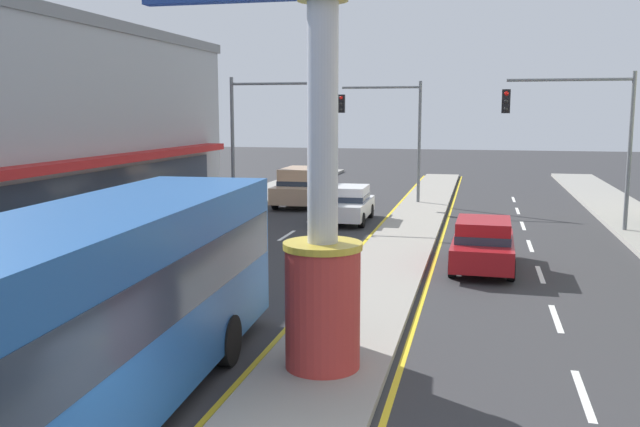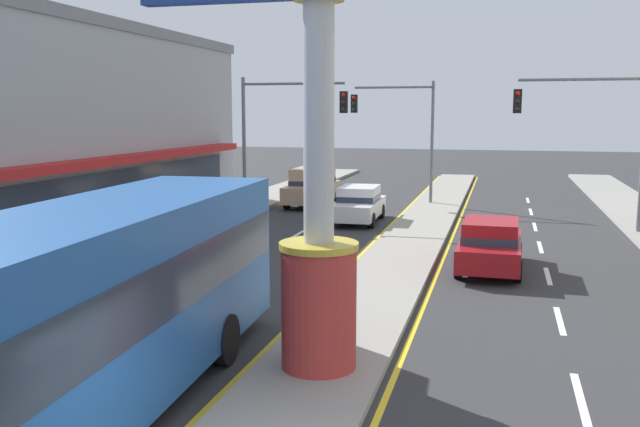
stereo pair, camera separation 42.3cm
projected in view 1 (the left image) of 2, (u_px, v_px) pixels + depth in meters
The scene contains 12 objects.
median_strip at pixel (404, 239), 25.18m from camera, with size 2.34×52.00×0.14m, color gray.
sidewalk_left at pixel (150, 237), 25.32m from camera, with size 2.81×60.00×0.18m, color gray.
lane_markings at pixel (399, 247), 23.89m from camera, with size 9.08×52.00×0.01m.
district_sign at pixel (323, 159), 11.83m from camera, with size 7.03×1.41×7.96m.
storefront_left at pixel (22, 127), 27.17m from camera, with size 8.84×22.87×8.22m.
traffic_light_left_side at pixel (270, 122), 30.02m from camera, with size 4.86×0.46×6.20m.
traffic_light_right_side at pixel (582, 123), 26.17m from camera, with size 4.86×0.46×6.20m.
traffic_light_median_far at pixel (390, 122), 34.57m from camera, with size 4.20×0.46×6.20m.
suv_near_right_lane at pixel (300, 186), 34.38m from camera, with size 1.98×4.60×1.90m.
bus_near_left_lane at pixel (87, 309), 9.89m from camera, with size 3.09×11.32×3.26m.
sedan_mid_left_lane at pixel (348, 204), 29.36m from camera, with size 1.91×4.34×1.53m.
sedan_far_left_oncoming at pixel (483, 243), 20.51m from camera, with size 1.91×4.34×1.53m.
Camera 1 is at (2.66, -6.82, 4.70)m, focal length 38.46 mm.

